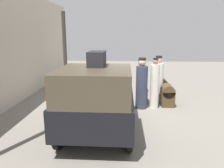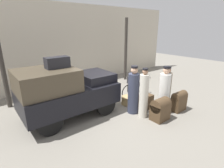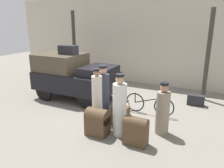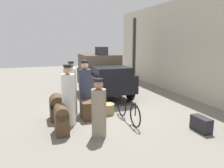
% 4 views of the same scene
% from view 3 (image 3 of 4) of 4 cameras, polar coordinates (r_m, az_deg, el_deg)
% --- Properties ---
extents(ground_plane, '(30.00, 30.00, 0.00)m').
position_cam_3_polar(ground_plane, '(8.59, -1.80, -6.26)').
color(ground_plane, gray).
extents(station_building_facade, '(16.00, 0.15, 4.50)m').
position_cam_3_polar(station_building_facade, '(11.72, 7.70, 11.07)').
color(station_building_facade, beige).
rests_on(station_building_facade, ground).
extents(canopy_pillar_left, '(0.18, 0.18, 3.78)m').
position_cam_3_polar(canopy_pillar_left, '(12.14, -9.83, 9.45)').
color(canopy_pillar_left, '#38332D').
rests_on(canopy_pillar_left, ground).
extents(canopy_pillar_right, '(0.18, 0.18, 3.78)m').
position_cam_3_polar(canopy_pillar_right, '(9.85, 23.75, 6.75)').
color(canopy_pillar_right, '#38332D').
rests_on(canopy_pillar_right, ground).
extents(truck, '(3.47, 1.86, 1.91)m').
position_cam_3_polar(truck, '(9.54, -10.09, 2.42)').
color(truck, black).
rests_on(truck, ground).
extents(bicycle, '(1.80, 0.04, 0.76)m').
position_cam_3_polar(bicycle, '(8.05, 9.67, -5.27)').
color(bicycle, black).
rests_on(bicycle, ground).
extents(wicker_basket, '(0.53, 0.53, 0.36)m').
position_cam_3_polar(wicker_basket, '(8.06, 2.39, -6.46)').
color(wicker_basket, tan).
rests_on(wicker_basket, ground).
extents(porter_lifting_near_truck, '(0.41, 0.41, 1.87)m').
position_cam_3_polar(porter_lifting_near_truck, '(6.38, 2.01, -6.22)').
color(porter_lifting_near_truck, white).
rests_on(porter_lifting_near_truck, ground).
extents(porter_standing_middle, '(0.40, 0.40, 1.59)m').
position_cam_3_polar(porter_standing_middle, '(6.68, 13.10, -6.85)').
color(porter_standing_middle, gray).
rests_on(porter_standing_middle, ground).
extents(porter_with_bicycle, '(0.33, 0.33, 1.88)m').
position_cam_3_polar(porter_with_bicycle, '(6.96, -3.90, -4.09)').
color(porter_with_bicycle, silver).
rests_on(porter_with_bicycle, ground).
extents(conductor_in_dark_uniform, '(0.42, 0.42, 1.89)m').
position_cam_3_polar(conductor_in_dark_uniform, '(7.38, -2.35, -2.96)').
color(conductor_in_dark_uniform, '#33384C').
rests_on(conductor_in_dark_uniform, ground).
extents(trunk_barrel_dark, '(0.65, 0.36, 0.81)m').
position_cam_3_polar(trunk_barrel_dark, '(6.09, 6.21, -11.87)').
color(trunk_barrel_dark, '#4C3823').
rests_on(trunk_barrel_dark, ground).
extents(suitcase_small_leather, '(0.65, 0.29, 0.42)m').
position_cam_3_polar(suitcase_small_leather, '(9.41, 21.06, -3.95)').
color(suitcase_small_leather, '#232328').
rests_on(suitcase_small_leather, ground).
extents(trunk_umber_medium, '(0.52, 0.42, 0.59)m').
position_cam_3_polar(trunk_umber_medium, '(7.25, 2.19, -8.14)').
color(trunk_umber_medium, '#4C3823').
rests_on(trunk_umber_medium, ground).
extents(suitcase_tan_flat, '(0.65, 0.48, 0.83)m').
position_cam_3_polar(suitcase_tan_flat, '(6.56, -3.82, -9.70)').
color(suitcase_tan_flat, '#4C3823').
rests_on(suitcase_tan_flat, ground).
extents(trunk_on_truck_roof, '(0.78, 0.41, 0.37)m').
position_cam_3_polar(trunk_on_truck_roof, '(9.46, -11.39, 8.75)').
color(trunk_on_truck_roof, '#232328').
rests_on(trunk_on_truck_roof, truck).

